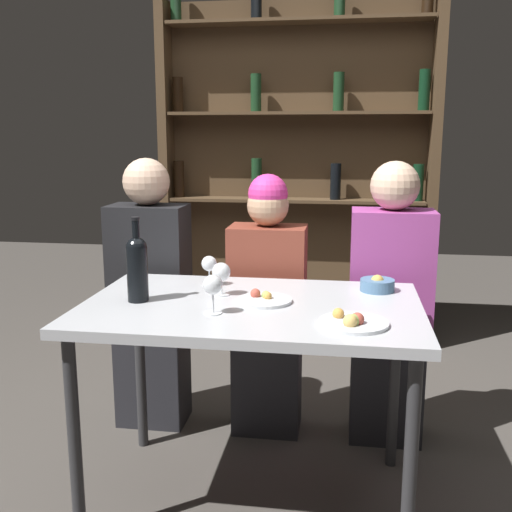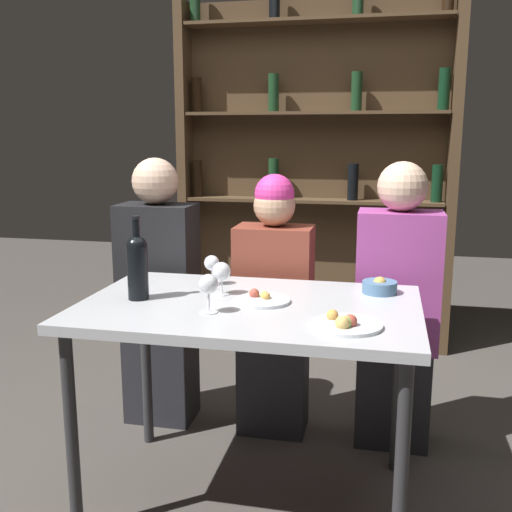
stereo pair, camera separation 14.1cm
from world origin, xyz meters
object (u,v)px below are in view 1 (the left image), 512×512
seated_person_right (389,311)px  food_plate_0 (352,322)px  wine_glass_1 (221,273)px  seated_person_center (267,310)px  snack_bowl (377,285)px  wine_glass_2 (213,286)px  wine_glass_0 (209,265)px  wine_bottle (137,266)px  food_plate_1 (264,299)px  seated_person_left (151,300)px

seated_person_right → food_plate_0: bearing=-102.7°
wine_glass_1 → seated_person_center: bearing=76.3°
wine_glass_1 → snack_bowl: size_ratio=0.95×
wine_glass_1 → seated_person_right: 0.85m
wine_glass_1 → seated_person_right: bearing=35.5°
wine_glass_2 → food_plate_0: bearing=-7.2°
wine_glass_0 → wine_glass_1: (0.08, -0.13, 0.00)m
wine_glass_1 → seated_person_right: (0.66, 0.47, -0.26)m
wine_glass_1 → seated_person_center: size_ratio=0.10×
wine_bottle → food_plate_0: bearing=-12.5°
seated_person_right → seated_person_center: bearing=180.0°
seated_person_right → wine_glass_2: bearing=-132.1°
seated_person_center → seated_person_right: (0.54, 0.00, 0.02)m
food_plate_0 → wine_glass_1: bearing=148.7°
wine_bottle → seated_person_right: bearing=32.3°
seated_person_center → food_plate_1: bearing=-84.0°
wine_glass_2 → seated_person_center: bearing=82.5°
wine_glass_2 → food_plate_1: (0.15, 0.17, -0.09)m
food_plate_0 → seated_person_right: 0.80m
wine_glass_2 → wine_bottle: bearing=159.7°
seated_person_center → wine_glass_0: bearing=-119.6°
seated_person_left → seated_person_right: size_ratio=1.00×
seated_person_left → seated_person_center: bearing=-0.0°
wine_glass_0 → seated_person_left: seated_person_left is taller
wine_glass_1 → seated_person_right: size_ratio=0.10×
wine_glass_0 → food_plate_0: (0.56, -0.43, -0.07)m
wine_glass_1 → seated_person_left: seated_person_left is taller
wine_glass_0 → wine_glass_2: bearing=-75.2°
seated_person_right → wine_glass_0: bearing=-155.4°
wine_glass_0 → snack_bowl: wine_glass_0 is taller
wine_bottle → seated_person_right: (0.94, 0.59, -0.30)m
wine_bottle → wine_glass_0: (0.21, 0.26, -0.05)m
wine_bottle → snack_bowl: size_ratio=2.35×
wine_glass_0 → snack_bowl: 0.66m
wine_glass_0 → wine_glass_1: bearing=-59.8°
seated_person_left → seated_person_right: seated_person_left is taller
food_plate_1 → seated_person_right: size_ratio=0.16×
seated_person_center → snack_bowl: bearing=-34.3°
wine_glass_1 → food_plate_1: bearing=-21.7°
wine_bottle → food_plate_0: (0.77, -0.17, -0.12)m
food_plate_0 → food_plate_1: size_ratio=1.13×
wine_glass_0 → food_plate_1: size_ratio=0.61×
food_plate_0 → snack_bowl: bearing=77.6°
wine_bottle → wine_glass_1: wine_bottle is taller
wine_glass_1 → food_plate_0: size_ratio=0.56×
food_plate_1 → wine_glass_2: bearing=-131.7°
food_plate_1 → wine_bottle: bearing=-172.8°
snack_bowl → seated_person_left: seated_person_left is taller
wine_glass_2 → food_plate_1: bearing=48.3°
wine_bottle → seated_person_center: seated_person_center is taller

